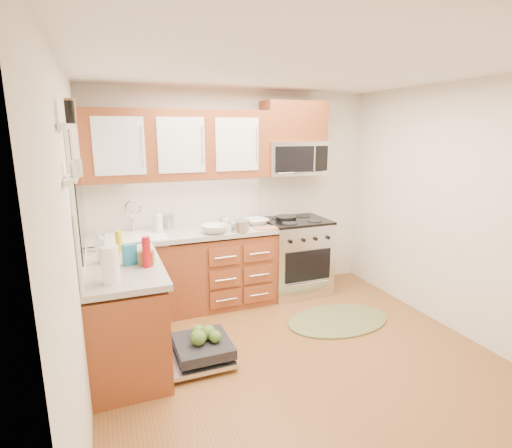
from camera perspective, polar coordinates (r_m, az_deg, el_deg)
name	(u,v)px	position (r m, az deg, el deg)	size (l,w,h in m)	color
floor	(299,359)	(3.86, 6.21, -18.60)	(3.50, 3.50, 0.00)	brown
ceiling	(307,67)	(3.31, 7.35, 21.31)	(3.50, 3.50, 0.00)	white
wall_back	(236,195)	(4.95, -2.83, 4.15)	(3.50, 0.04, 2.50)	beige
wall_front	(490,311)	(2.08, 30.41, -10.65)	(3.50, 0.04, 2.50)	beige
wall_left	(76,247)	(3.00, -24.36, -3.03)	(0.04, 3.50, 2.50)	beige
wall_right	(459,211)	(4.46, 27.02, 1.71)	(0.04, 3.50, 2.50)	beige
base_cabinet_back	(186,273)	(4.70, -9.99, -6.95)	(2.05, 0.60, 0.85)	maroon
base_cabinet_left	(125,318)	(3.77, -18.16, -12.64)	(0.60, 1.25, 0.85)	maroon
countertop_back	(184,234)	(4.55, -10.20, -1.36)	(2.07, 0.64, 0.05)	#A6A398
countertop_left	(122,266)	(3.60, -18.54, -5.78)	(0.64, 1.27, 0.05)	#A6A398
backsplash_back	(178,202)	(4.77, -11.06, 3.08)	(2.05, 0.02, 0.57)	silver
backsplash_left	(81,234)	(3.51, -23.70, -1.38)	(0.02, 1.25, 0.57)	silver
upper_cabinets	(178,145)	(4.54, -11.05, 11.04)	(2.05, 0.35, 0.75)	maroon
cabinet_over_mw	(293,121)	(4.99, 5.38, 14.38)	(0.76, 0.35, 0.47)	maroon
range	(296,256)	(5.10, 5.71, -4.58)	(0.76, 0.64, 0.95)	silver
microwave	(294,158)	(4.98, 5.40, 9.37)	(0.76, 0.38, 0.40)	silver
sink	(137,248)	(4.49, -16.69, -3.24)	(0.62, 0.50, 0.26)	white
dishwasher	(199,351)	(3.79, -8.20, -17.52)	(0.70, 0.60, 0.20)	silver
window	(77,193)	(3.43, -24.24, 4.04)	(0.03, 1.05, 1.05)	white
window_blind	(76,150)	(3.39, -24.34, 9.57)	(0.02, 0.96, 0.40)	white
shelf_upper	(64,126)	(2.54, -25.75, 12.46)	(0.04, 0.40, 0.03)	white
shelf_lower	(70,180)	(2.56, -25.08, 5.76)	(0.04, 0.40, 0.03)	white
rug	(338,320)	(4.57, 11.63, -13.31)	(1.16, 0.75, 0.02)	olive
skillet	(286,218)	(4.93, 4.30, 0.84)	(0.26, 0.26, 0.05)	black
stock_pot	(240,226)	(4.47, -2.28, -0.26)	(0.21, 0.21, 0.13)	silver
cutting_board	(266,228)	(4.59, 1.47, -0.58)	(0.26, 0.16, 0.02)	#A26D4A
canister	(169,221)	(4.70, -12.32, 0.40)	(0.11, 0.11, 0.17)	silver
paper_towel_roll	(110,265)	(3.13, -20.08, -5.51)	(0.13, 0.13, 0.28)	white
mustard_bottle	(119,242)	(3.90, -18.96, -2.40)	(0.06, 0.06, 0.20)	gold
red_bottle	(146,252)	(3.41, -15.38, -3.88)	(0.07, 0.07, 0.26)	#B10E12
wooden_box	(146,258)	(3.48, -15.42, -4.67)	(0.12, 0.09, 0.12)	brown
blue_carton	(130,254)	(3.52, -17.61, -4.17)	(0.11, 0.07, 0.18)	teal
bowl_a	(256,222)	(4.80, 0.00, 0.34)	(0.28, 0.28, 0.07)	#999999
bowl_b	(215,229)	(4.42, -5.90, -0.69)	(0.30, 0.30, 0.09)	#999999
cup	(226,220)	(4.86, -4.33, 0.59)	(0.11, 0.11, 0.09)	#999999
soap_bottle_a	(158,220)	(4.54, -13.79, 0.50)	(0.10, 0.10, 0.27)	#999999
soap_bottle_b	(99,241)	(4.01, -21.47, -2.30)	(0.08, 0.09, 0.19)	#999999
soap_bottle_c	(105,253)	(3.65, -20.72, -3.85)	(0.14, 0.14, 0.17)	#999999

